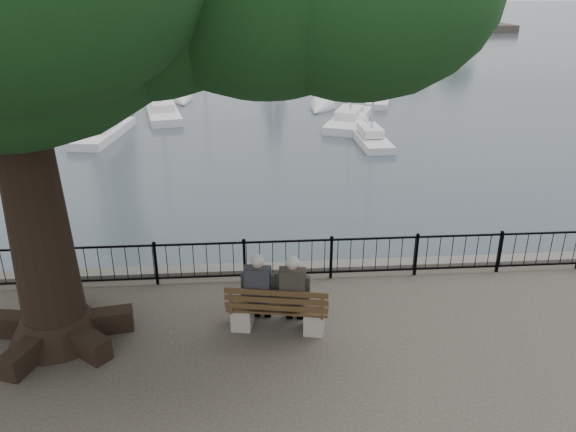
{
  "coord_description": "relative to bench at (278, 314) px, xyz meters",
  "views": [
    {
      "loc": [
        -0.84,
        -8.95,
        6.46
      ],
      "look_at": [
        0.0,
        2.5,
        1.6
      ],
      "focal_mm": 35.0,
      "sensor_mm": 36.0,
      "label": 1
    }
  ],
  "objects": [
    {
      "name": "sailboat_c",
      "position": [
        5.53,
        17.23,
        -1.05
      ],
      "size": [
        1.49,
        4.75,
        9.84
      ],
      "color": "silver",
      "rests_on": "ground"
    },
    {
      "name": "sailboat_a",
      "position": [
        -7.82,
        19.22,
        -1.06
      ],
      "size": [
        2.3,
        5.79,
        10.62
      ],
      "color": "silver",
      "rests_on": "ground"
    },
    {
      "name": "sailboat_h",
      "position": [
        -4.24,
        42.28,
        -1.01
      ],
      "size": [
        2.88,
        5.37,
        12.13
      ],
      "color": "silver",
      "rests_on": "ground"
    },
    {
      "name": "bench",
      "position": [
        0.0,
        0.0,
        0.0
      ],
      "size": [
        2.07,
        0.95,
        1.05
      ],
      "color": "gray",
      "rests_on": "ground"
    },
    {
      "name": "lion_monument",
      "position": [
        2.35,
        49.44,
        0.94
      ],
      "size": [
        6.24,
        6.24,
        9.15
      ],
      "color": "#525049",
      "rests_on": "ground"
    },
    {
      "name": "sailboat_d",
      "position": [
        8.15,
        26.69,
        -1.08
      ],
      "size": [
        2.66,
        4.94,
        8.68
      ],
      "color": "silver",
      "rests_on": "ground"
    },
    {
      "name": "person_left",
      "position": [
        -0.35,
        0.18,
        0.4
      ],
      "size": [
        0.56,
        0.88,
        1.67
      ],
      "color": "black",
      "rests_on": "ground"
    },
    {
      "name": "far_shore",
      "position": [
        25.9,
        78.97,
        2.63
      ],
      "size": [
        30.0,
        8.6,
        9.18
      ],
      "color": "#332F2A",
      "rests_on": "ground"
    },
    {
      "name": "person_right",
      "position": [
        0.31,
        0.06,
        0.4
      ],
      "size": [
        0.56,
        0.88,
        1.67
      ],
      "color": "black",
      "rests_on": "ground"
    },
    {
      "name": "harbor",
      "position": [
        0.35,
        2.52,
        -0.87
      ],
      "size": [
        260.0,
        260.0,
        1.2
      ],
      "color": "#525049",
      "rests_on": "ground"
    },
    {
      "name": "sailboat_i",
      "position": [
        -4.0,
        40.09,
        -1.03
      ],
      "size": [
        3.23,
        5.08,
        10.83
      ],
      "color": "silver",
      "rests_on": "ground"
    },
    {
      "name": "railing",
      "position": [
        0.35,
        2.02,
        0.19
      ],
      "size": [
        22.06,
        0.06,
        1.0
      ],
      "color": "black",
      "rests_on": "ground"
    },
    {
      "name": "sailboat_g",
      "position": [
        8.46,
        33.4,
        -1.09
      ],
      "size": [
        2.5,
        5.43,
        8.9
      ],
      "color": "silver",
      "rests_on": "ground"
    },
    {
      "name": "sailboat_e",
      "position": [
        -11.73,
        32.73,
        -0.97
      ],
      "size": [
        3.85,
        6.23,
        14.38
      ],
      "color": "silver",
      "rests_on": "ground"
    },
    {
      "name": "sailboat_f",
      "position": [
        1.5,
        32.26,
        -1.03
      ],
      "size": [
        3.02,
        6.09,
        11.91
      ],
      "color": "silver",
      "rests_on": "ground"
    },
    {
      "name": "sailboat_j",
      "position": [
        5.17,
        21.1,
        -1.06
      ],
      "size": [
        3.69,
        6.05,
        10.93
      ],
      "color": "silver",
      "rests_on": "ground"
    },
    {
      "name": "sailboat_b",
      "position": [
        -5.46,
        23.86,
        -0.98
      ],
      "size": [
        2.95,
        6.34,
        14.0
      ],
      "color": "silver",
      "rests_on": "ground"
    }
  ]
}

